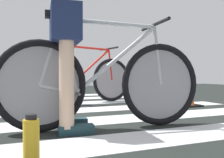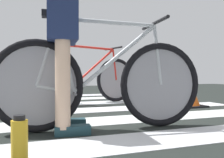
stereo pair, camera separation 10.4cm
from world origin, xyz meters
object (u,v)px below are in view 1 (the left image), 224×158
at_px(bicycle_1_of_3, 104,82).
at_px(traffic_cone, 182,90).
at_px(bicycle_3_of_3, 84,79).
at_px(cyclist_1_of_3, 65,51).
at_px(water_bottle, 31,141).

relative_size(bicycle_1_of_3, traffic_cone, 3.65).
distance_m(bicycle_3_of_3, traffic_cone, 1.48).
distance_m(bicycle_1_of_3, cyclist_1_of_3, 0.40).
bearing_deg(water_bottle, bicycle_3_of_3, 68.40).
xyz_separation_m(cyclist_1_of_3, traffic_cone, (1.88, 0.95, -0.41)).
xyz_separation_m(bicycle_1_of_3, traffic_cone, (1.57, 0.98, -0.16)).
relative_size(bicycle_1_of_3, bicycle_3_of_3, 1.01).
bearing_deg(bicycle_1_of_3, cyclist_1_of_3, 180.00).
height_order(cyclist_1_of_3, water_bottle, cyclist_1_of_3).
xyz_separation_m(bicycle_1_of_3, water_bottle, (-0.62, -0.66, -0.27)).
distance_m(cyclist_1_of_3, water_bottle, 0.92).
height_order(bicycle_3_of_3, traffic_cone, bicycle_3_of_3).
height_order(cyclist_1_of_3, bicycle_3_of_3, cyclist_1_of_3).
xyz_separation_m(bicycle_1_of_3, bicycle_3_of_3, (0.37, 1.84, 0.00)).
bearing_deg(traffic_cone, water_bottle, -143.09).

